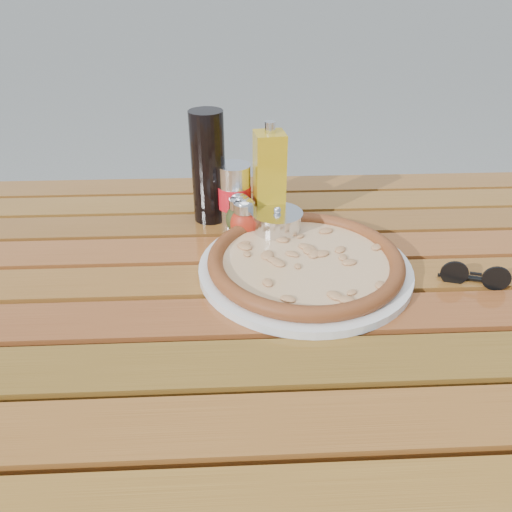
{
  "coord_description": "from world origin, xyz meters",
  "views": [
    {
      "loc": [
        -0.03,
        -0.7,
        1.21
      ],
      "look_at": [
        0.0,
        0.02,
        0.78
      ],
      "focal_mm": 35.0,
      "sensor_mm": 36.0,
      "label": 1
    }
  ],
  "objects_px": {
    "plate": "(305,268)",
    "sunglasses": "(475,276)",
    "table": "(257,314)",
    "dark_bottle": "(208,167)",
    "soda_can": "(234,194)",
    "parmesan_tin": "(277,226)",
    "olive_oil_cruet": "(269,181)",
    "pizza": "(305,260)",
    "pepper_shaker": "(244,219)",
    "oregano_shaker": "(240,215)"
  },
  "relations": [
    {
      "from": "olive_oil_cruet",
      "to": "soda_can",
      "type": "bearing_deg",
      "value": 158.24
    },
    {
      "from": "pizza",
      "to": "soda_can",
      "type": "relative_size",
      "value": 3.05
    },
    {
      "from": "dark_bottle",
      "to": "table",
      "type": "bearing_deg",
      "value": -69.91
    },
    {
      "from": "dark_bottle",
      "to": "parmesan_tin",
      "type": "bearing_deg",
      "value": -38.51
    },
    {
      "from": "dark_bottle",
      "to": "olive_oil_cruet",
      "type": "bearing_deg",
      "value": -19.7
    },
    {
      "from": "oregano_shaker",
      "to": "dark_bottle",
      "type": "relative_size",
      "value": 0.37
    },
    {
      "from": "pizza",
      "to": "sunglasses",
      "type": "height_order",
      "value": "sunglasses"
    },
    {
      "from": "oregano_shaker",
      "to": "soda_can",
      "type": "xyz_separation_m",
      "value": [
        -0.01,
        0.05,
        0.02
      ]
    },
    {
      "from": "pepper_shaker",
      "to": "sunglasses",
      "type": "relative_size",
      "value": 0.74
    },
    {
      "from": "sunglasses",
      "to": "dark_bottle",
      "type": "bearing_deg",
      "value": 166.02
    },
    {
      "from": "pepper_shaker",
      "to": "oregano_shaker",
      "type": "bearing_deg",
      "value": 115.21
    },
    {
      "from": "pepper_shaker",
      "to": "parmesan_tin",
      "type": "xyz_separation_m",
      "value": [
        0.06,
        -0.02,
        -0.01
      ]
    },
    {
      "from": "dark_bottle",
      "to": "sunglasses",
      "type": "xyz_separation_m",
      "value": [
        0.44,
        -0.26,
        -0.09
      ]
    },
    {
      "from": "table",
      "to": "parmesan_tin",
      "type": "bearing_deg",
      "value": 70.84
    },
    {
      "from": "soda_can",
      "to": "olive_oil_cruet",
      "type": "distance_m",
      "value": 0.08
    },
    {
      "from": "plate",
      "to": "parmesan_tin",
      "type": "distance_m",
      "value": 0.12
    },
    {
      "from": "pepper_shaker",
      "to": "sunglasses",
      "type": "xyz_separation_m",
      "value": [
        0.37,
        -0.18,
        -0.02
      ]
    },
    {
      "from": "parmesan_tin",
      "to": "dark_bottle",
      "type": "bearing_deg",
      "value": 141.49
    },
    {
      "from": "dark_bottle",
      "to": "olive_oil_cruet",
      "type": "relative_size",
      "value": 1.05
    },
    {
      "from": "table",
      "to": "pepper_shaker",
      "type": "xyz_separation_m",
      "value": [
        -0.02,
        0.14,
        0.11
      ]
    },
    {
      "from": "plate",
      "to": "sunglasses",
      "type": "distance_m",
      "value": 0.28
    },
    {
      "from": "plate",
      "to": "soda_can",
      "type": "distance_m",
      "value": 0.23
    },
    {
      "from": "plate",
      "to": "parmesan_tin",
      "type": "xyz_separation_m",
      "value": [
        -0.04,
        0.11,
        0.02
      ]
    },
    {
      "from": "table",
      "to": "sunglasses",
      "type": "bearing_deg",
      "value": -5.97
    },
    {
      "from": "pizza",
      "to": "dark_bottle",
      "type": "bearing_deg",
      "value": 128.04
    },
    {
      "from": "table",
      "to": "olive_oil_cruet",
      "type": "distance_m",
      "value": 0.26
    },
    {
      "from": "table",
      "to": "olive_oil_cruet",
      "type": "xyz_separation_m",
      "value": [
        0.03,
        0.19,
        0.17
      ]
    },
    {
      "from": "parmesan_tin",
      "to": "sunglasses",
      "type": "distance_m",
      "value": 0.35
    },
    {
      "from": "plate",
      "to": "oregano_shaker",
      "type": "bearing_deg",
      "value": 126.5
    },
    {
      "from": "plate",
      "to": "sunglasses",
      "type": "height_order",
      "value": "sunglasses"
    },
    {
      "from": "oregano_shaker",
      "to": "soda_can",
      "type": "distance_m",
      "value": 0.06
    },
    {
      "from": "pepper_shaker",
      "to": "table",
      "type": "bearing_deg",
      "value": -83.55
    },
    {
      "from": "soda_can",
      "to": "parmesan_tin",
      "type": "height_order",
      "value": "soda_can"
    },
    {
      "from": "table",
      "to": "olive_oil_cruet",
      "type": "height_order",
      "value": "olive_oil_cruet"
    },
    {
      "from": "table",
      "to": "sunglasses",
      "type": "relative_size",
      "value": 12.64
    },
    {
      "from": "table",
      "to": "pizza",
      "type": "relative_size",
      "value": 3.82
    },
    {
      "from": "olive_oil_cruet",
      "to": "sunglasses",
      "type": "height_order",
      "value": "olive_oil_cruet"
    },
    {
      "from": "soda_can",
      "to": "pizza",
      "type": "bearing_deg",
      "value": -59.41
    },
    {
      "from": "plate",
      "to": "olive_oil_cruet",
      "type": "height_order",
      "value": "olive_oil_cruet"
    },
    {
      "from": "pepper_shaker",
      "to": "olive_oil_cruet",
      "type": "xyz_separation_m",
      "value": [
        0.05,
        0.04,
        0.06
      ]
    },
    {
      "from": "table",
      "to": "sunglasses",
      "type": "xyz_separation_m",
      "value": [
        0.35,
        -0.04,
        0.09
      ]
    },
    {
      "from": "pizza",
      "to": "dark_bottle",
      "type": "distance_m",
      "value": 0.28
    },
    {
      "from": "plate",
      "to": "sunglasses",
      "type": "relative_size",
      "value": 3.25
    },
    {
      "from": "soda_can",
      "to": "table",
      "type": "bearing_deg",
      "value": -80.97
    },
    {
      "from": "plate",
      "to": "dark_bottle",
      "type": "height_order",
      "value": "dark_bottle"
    },
    {
      "from": "table",
      "to": "oregano_shaker",
      "type": "bearing_deg",
      "value": 98.68
    },
    {
      "from": "olive_oil_cruet",
      "to": "table",
      "type": "bearing_deg",
      "value": -100.08
    },
    {
      "from": "olive_oil_cruet",
      "to": "parmesan_tin",
      "type": "distance_m",
      "value": 0.09
    },
    {
      "from": "table",
      "to": "pizza",
      "type": "xyz_separation_m",
      "value": [
        0.08,
        0.02,
        0.1
      ]
    },
    {
      "from": "dark_bottle",
      "to": "soda_can",
      "type": "xyz_separation_m",
      "value": [
        0.05,
        -0.01,
        -0.05
      ]
    }
  ]
}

